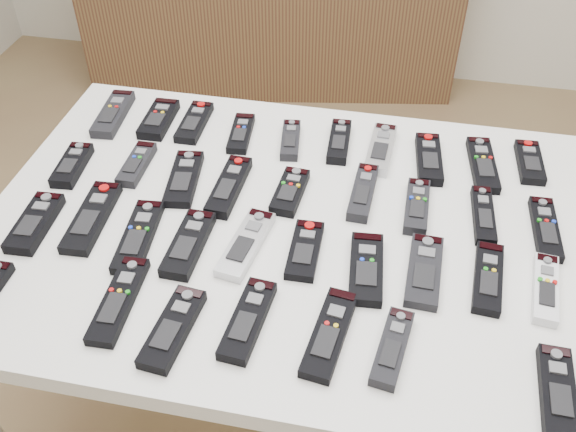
% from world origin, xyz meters
% --- Properties ---
extents(ground, '(4.00, 4.00, 0.00)m').
position_xyz_m(ground, '(0.00, 0.00, 0.00)').
color(ground, brown).
rests_on(ground, ground).
extents(table, '(1.25, 0.88, 0.78)m').
position_xyz_m(table, '(-0.05, -0.06, 0.72)').
color(table, white).
rests_on(table, ground).
extents(sideboard, '(1.75, 0.67, 0.86)m').
position_xyz_m(sideboard, '(-0.50, 1.78, 0.43)').
color(sideboard, '#44271B').
rests_on(sideboard, ground).
extents(remote_0, '(0.07, 0.19, 0.02)m').
position_xyz_m(remote_0, '(-0.55, 0.23, 0.79)').
color(remote_0, black).
rests_on(remote_0, table).
extents(remote_1, '(0.07, 0.16, 0.02)m').
position_xyz_m(remote_1, '(-0.43, 0.23, 0.79)').
color(remote_1, black).
rests_on(remote_1, table).
extents(remote_2, '(0.06, 0.16, 0.02)m').
position_xyz_m(remote_2, '(-0.34, 0.24, 0.79)').
color(remote_2, black).
rests_on(remote_2, table).
extents(remote_3, '(0.06, 0.15, 0.02)m').
position_xyz_m(remote_3, '(-0.22, 0.21, 0.79)').
color(remote_3, black).
rests_on(remote_3, table).
extents(remote_4, '(0.06, 0.14, 0.02)m').
position_xyz_m(remote_4, '(-0.10, 0.21, 0.79)').
color(remote_4, black).
rests_on(remote_4, table).
extents(remote_5, '(0.05, 0.16, 0.02)m').
position_xyz_m(remote_5, '(0.01, 0.22, 0.79)').
color(remote_5, black).
rests_on(remote_5, table).
extents(remote_6, '(0.06, 0.18, 0.02)m').
position_xyz_m(remote_6, '(0.11, 0.21, 0.79)').
color(remote_6, '#B7B7BC').
rests_on(remote_6, table).
extents(remote_7, '(0.07, 0.18, 0.02)m').
position_xyz_m(remote_7, '(0.22, 0.20, 0.79)').
color(remote_7, black).
rests_on(remote_7, table).
extents(remote_8, '(0.07, 0.19, 0.02)m').
position_xyz_m(remote_8, '(0.34, 0.20, 0.79)').
color(remote_8, black).
rests_on(remote_8, table).
extents(remote_9, '(0.06, 0.15, 0.02)m').
position_xyz_m(remote_9, '(0.45, 0.23, 0.79)').
color(remote_9, black).
rests_on(remote_9, table).
extents(remote_10, '(0.06, 0.15, 0.02)m').
position_xyz_m(remote_10, '(-0.56, 0.01, 0.79)').
color(remote_10, black).
rests_on(remote_10, table).
extents(remote_11, '(0.05, 0.15, 0.02)m').
position_xyz_m(remote_11, '(-0.42, 0.05, 0.79)').
color(remote_11, black).
rests_on(remote_11, table).
extents(remote_12, '(0.08, 0.19, 0.02)m').
position_xyz_m(remote_12, '(-0.30, 0.02, 0.79)').
color(remote_12, black).
rests_on(remote_12, table).
extents(remote_13, '(0.06, 0.19, 0.02)m').
position_xyz_m(remote_13, '(-0.19, 0.01, 0.79)').
color(remote_13, black).
rests_on(remote_13, table).
extents(remote_14, '(0.06, 0.15, 0.02)m').
position_xyz_m(remote_14, '(-0.06, 0.02, 0.79)').
color(remote_14, black).
rests_on(remote_14, table).
extents(remote_15, '(0.05, 0.17, 0.02)m').
position_xyz_m(remote_15, '(0.09, 0.05, 0.79)').
color(remote_15, black).
rests_on(remote_15, table).
extents(remote_16, '(0.05, 0.16, 0.02)m').
position_xyz_m(remote_16, '(0.21, 0.03, 0.79)').
color(remote_16, black).
rests_on(remote_16, table).
extents(remote_17, '(0.05, 0.17, 0.02)m').
position_xyz_m(remote_17, '(0.34, 0.03, 0.79)').
color(remote_17, black).
rests_on(remote_17, table).
extents(remote_18, '(0.05, 0.18, 0.02)m').
position_xyz_m(remote_18, '(0.46, 0.01, 0.79)').
color(remote_18, black).
rests_on(remote_18, table).
extents(remote_19, '(0.07, 0.17, 0.02)m').
position_xyz_m(remote_19, '(-0.55, -0.18, 0.79)').
color(remote_19, black).
rests_on(remote_19, table).
extents(remote_20, '(0.07, 0.21, 0.02)m').
position_xyz_m(remote_20, '(-0.44, -0.14, 0.79)').
color(remote_20, black).
rests_on(remote_20, table).
extents(remote_21, '(0.07, 0.20, 0.02)m').
position_xyz_m(remote_21, '(-0.33, -0.17, 0.79)').
color(remote_21, black).
rests_on(remote_21, table).
extents(remote_22, '(0.06, 0.18, 0.02)m').
position_xyz_m(remote_22, '(-0.23, -0.17, 0.79)').
color(remote_22, black).
rests_on(remote_22, table).
extents(remote_23, '(0.08, 0.19, 0.02)m').
position_xyz_m(remote_23, '(-0.12, -0.15, 0.79)').
color(remote_23, '#B7B7BC').
rests_on(remote_23, table).
extents(remote_24, '(0.06, 0.15, 0.02)m').
position_xyz_m(remote_24, '(0.00, -0.14, 0.79)').
color(remote_24, black).
rests_on(remote_24, table).
extents(remote_25, '(0.08, 0.18, 0.02)m').
position_xyz_m(remote_25, '(0.12, -0.17, 0.79)').
color(remote_25, black).
rests_on(remote_25, table).
extents(remote_26, '(0.07, 0.18, 0.02)m').
position_xyz_m(remote_26, '(0.23, -0.15, 0.79)').
color(remote_26, black).
rests_on(remote_26, table).
extents(remote_27, '(0.06, 0.17, 0.02)m').
position_xyz_m(remote_27, '(0.35, -0.15, 0.79)').
color(remote_27, black).
rests_on(remote_27, table).
extents(remote_28, '(0.06, 0.17, 0.02)m').
position_xyz_m(remote_28, '(0.45, -0.16, 0.79)').
color(remote_28, silver).
rests_on(remote_28, table).
extents(remote_30, '(0.06, 0.20, 0.02)m').
position_xyz_m(remote_30, '(-0.30, -0.33, 0.79)').
color(remote_30, black).
rests_on(remote_30, table).
extents(remote_31, '(0.07, 0.18, 0.02)m').
position_xyz_m(remote_31, '(-0.19, -0.38, 0.79)').
color(remote_31, black).
rests_on(remote_31, table).
extents(remote_32, '(0.07, 0.18, 0.02)m').
position_xyz_m(remote_32, '(-0.07, -0.33, 0.79)').
color(remote_32, black).
rests_on(remote_32, table).
extents(remote_33, '(0.08, 0.19, 0.02)m').
position_xyz_m(remote_33, '(0.08, -0.33, 0.79)').
color(remote_33, black).
rests_on(remote_33, table).
extents(remote_34, '(0.07, 0.16, 0.02)m').
position_xyz_m(remote_34, '(0.18, -0.34, 0.79)').
color(remote_34, black).
rests_on(remote_34, table).
extents(remote_35, '(0.05, 0.17, 0.02)m').
position_xyz_m(remote_35, '(0.44, -0.37, 0.79)').
color(remote_35, black).
rests_on(remote_35, table).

